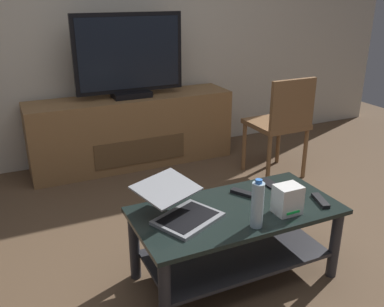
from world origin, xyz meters
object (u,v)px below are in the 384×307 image
object	(u,v)px
tv_remote	(244,193)
water_bottle_near	(257,204)
coffee_table	(236,231)
soundbar_remote	(320,200)
laptop	(179,206)
router_box	(288,199)
cell_phone	(269,183)
dining_chair	(282,121)
media_cabinet	(133,131)
television	(129,58)

from	to	relation	value
tv_remote	water_bottle_near	bearing A→B (deg)	-141.79
coffee_table	soundbar_remote	distance (m)	0.51
laptop	water_bottle_near	distance (m)	0.40
router_box	tv_remote	distance (m)	0.30
soundbar_remote	cell_phone	bearing A→B (deg)	128.63
laptop	tv_remote	world-z (taller)	laptop
dining_chair	tv_remote	bearing A→B (deg)	-135.49
media_cabinet	television	distance (m)	0.68
dining_chair	router_box	bearing A→B (deg)	-125.13
tv_remote	coffee_table	bearing A→B (deg)	-165.03
router_box	tv_remote	bearing A→B (deg)	109.10
cell_phone	television	bearing A→B (deg)	100.07
router_box	water_bottle_near	bearing A→B (deg)	-168.04
tv_remote	soundbar_remote	xyz separation A→B (m)	(0.34, -0.26, 0.00)
coffee_table	dining_chair	world-z (taller)	dining_chair
tv_remote	soundbar_remote	world-z (taller)	same
media_cabinet	television	size ratio (longest dim) A/B	1.92
coffee_table	water_bottle_near	bearing A→B (deg)	-90.89
media_cabinet	television	world-z (taller)	television
television	laptop	distance (m)	1.90
water_bottle_near	cell_phone	xyz separation A→B (m)	(0.34, 0.38, -0.12)
media_cabinet	dining_chair	xyz separation A→B (m)	(1.06, -0.84, 0.19)
router_box	soundbar_remote	xyz separation A→B (m)	(0.24, 0.02, -0.07)
television	dining_chair	bearing A→B (deg)	-37.77
coffee_table	water_bottle_near	xyz separation A→B (m)	(-0.00, -0.20, 0.26)
media_cabinet	laptop	size ratio (longest dim) A/B	3.80
dining_chair	soundbar_remote	distance (m)	1.32
dining_chair	coffee_table	bearing A→B (deg)	-135.41
laptop	soundbar_remote	xyz separation A→B (m)	(0.78, -0.19, -0.05)
dining_chair	television	bearing A→B (deg)	142.23
laptop	soundbar_remote	world-z (taller)	laptop
television	soundbar_remote	bearing A→B (deg)	-76.97
dining_chair	soundbar_remote	world-z (taller)	dining_chair
television	router_box	xyz separation A→B (m)	(0.22, -2.01, -0.48)
media_cabinet	dining_chair	bearing A→B (deg)	-38.49
router_box	dining_chair	bearing A→B (deg)	54.87
coffee_table	laptop	xyz separation A→B (m)	(-0.31, 0.05, 0.20)
coffee_table	cell_phone	distance (m)	0.41
dining_chair	tv_remote	world-z (taller)	dining_chair
television	dining_chair	world-z (taller)	television
coffee_table	television	xyz separation A→B (m)	(0.00, 1.86, 0.70)
router_box	soundbar_remote	world-z (taller)	router_box
water_bottle_near	tv_remote	distance (m)	0.36
media_cabinet	coffee_table	bearing A→B (deg)	-90.06
television	laptop	world-z (taller)	television
cell_phone	tv_remote	world-z (taller)	tv_remote
water_bottle_near	television	bearing A→B (deg)	89.86
television	soundbar_remote	size ratio (longest dim) A/B	6.06
dining_chair	soundbar_remote	xyz separation A→B (m)	(-0.60, -1.18, -0.06)
router_box	tv_remote	xyz separation A→B (m)	(-0.10, 0.27, -0.07)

